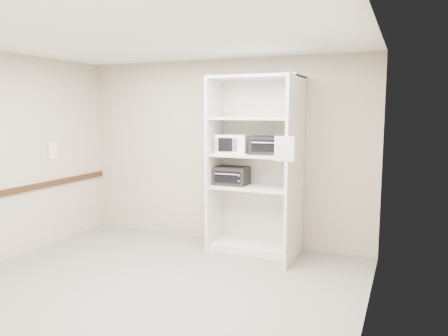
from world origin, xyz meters
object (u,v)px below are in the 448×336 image
at_px(microwave, 233,144).
at_px(toaster_oven_upper, 266,145).
at_px(toaster_oven_lower, 232,176).
at_px(shelving_unit, 258,171).

distance_m(microwave, toaster_oven_upper, 0.48).
xyz_separation_m(microwave, toaster_oven_lower, (-0.03, 0.03, -0.45)).
relative_size(toaster_oven_upper, toaster_oven_lower, 0.93).
distance_m(shelving_unit, toaster_oven_lower, 0.39).
bearing_deg(microwave, toaster_oven_upper, -4.06).
relative_size(shelving_unit, toaster_oven_upper, 5.71).
height_order(shelving_unit, toaster_oven_lower, shelving_unit).
height_order(microwave, toaster_oven_upper, microwave).
relative_size(shelving_unit, toaster_oven_lower, 5.34).
distance_m(microwave, toaster_oven_lower, 0.45).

